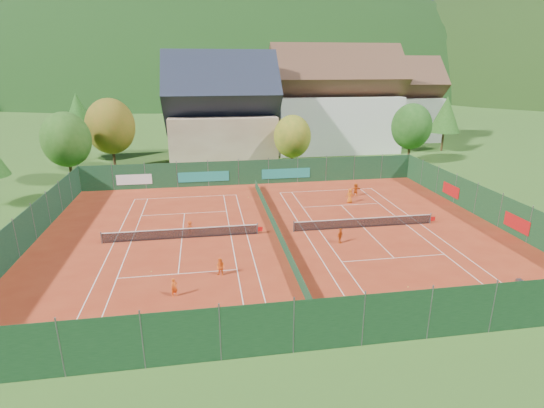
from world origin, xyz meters
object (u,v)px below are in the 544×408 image
at_px(player_right_near, 340,236).
at_px(player_right_far_b, 356,190).
at_px(ball_hopper, 519,282).
at_px(hotel_block_a, 334,106).
at_px(player_right_far_a, 350,196).
at_px(player_left_far, 190,228).
at_px(player_left_near, 174,288).
at_px(hotel_block_b, 392,105).
at_px(chalet, 222,117).
at_px(player_left_mid, 221,267).

height_order(player_right_near, player_right_far_b, player_right_far_b).
bearing_deg(ball_hopper, hotel_block_a, 87.56).
relative_size(player_right_far_a, player_right_far_b, 1.04).
bearing_deg(hotel_block_a, player_right_near, -105.99).
bearing_deg(player_left_far, player_left_near, 83.44).
relative_size(hotel_block_a, ball_hopper, 27.00).
relative_size(ball_hopper, player_left_far, 0.65).
relative_size(hotel_block_a, hotel_block_b, 1.25).
relative_size(chalet, hotel_block_a, 0.75).
distance_m(ball_hopper, player_right_near, 12.90).
bearing_deg(player_right_near, player_left_far, 121.09).
bearing_deg(chalet, hotel_block_b, 22.99).
height_order(hotel_block_a, player_right_near, hotel_block_a).
bearing_deg(player_left_near, player_right_near, -5.30).
bearing_deg(player_left_mid, hotel_block_b, 88.36).
distance_m(hotel_block_a, player_right_far_a, 30.44).
xyz_separation_m(chalet, hotel_block_b, (33.00, 14.00, -0.01)).
distance_m(hotel_block_b, player_right_near, 53.63).
distance_m(player_left_mid, player_right_far_b, 22.69).
height_order(player_left_near, player_right_far_a, player_right_far_a).
height_order(ball_hopper, player_right_far_b, player_right_far_b).
distance_m(chalet, ball_hopper, 45.78).
height_order(hotel_block_a, player_left_near, hotel_block_a).
bearing_deg(player_left_far, player_right_far_a, -161.88).
distance_m(hotel_block_b, ball_hopper, 58.65).
bearing_deg(player_right_near, ball_hopper, -86.20).
relative_size(hotel_block_a, player_left_near, 17.46).
xyz_separation_m(player_left_far, player_right_far_b, (17.89, 8.41, 0.13)).
relative_size(player_right_near, player_right_far_b, 0.87).
relative_size(player_left_far, player_right_far_b, 0.83).
bearing_deg(chalet, player_right_far_a, -62.12).
height_order(hotel_block_a, player_left_mid, hotel_block_a).
xyz_separation_m(chalet, player_right_near, (7.83, -32.97, -5.98)).
bearing_deg(player_left_far, hotel_block_a, -126.10).
distance_m(hotel_block_a, player_left_mid, 48.47).
height_order(ball_hopper, player_left_far, player_left_far).
distance_m(ball_hopper, player_right_far_a, 19.78).
bearing_deg(hotel_block_b, hotel_block_a, -150.26).
relative_size(ball_hopper, player_left_mid, 0.61).
bearing_deg(player_left_mid, player_right_near, 55.58).
bearing_deg(player_right_far_b, player_right_near, 60.60).
relative_size(hotel_block_b, player_right_far_a, 11.15).
distance_m(player_right_near, player_right_far_a, 10.94).
distance_m(player_left_near, player_right_near, 14.41).
relative_size(hotel_block_a, player_left_mid, 16.47).
bearing_deg(player_left_far, ball_hopper, 146.11).
bearing_deg(player_right_far_b, hotel_block_b, -123.63).
relative_size(player_right_near, player_right_far_a, 0.83).
relative_size(chalet, ball_hopper, 20.25).
bearing_deg(player_left_near, chalet, 50.81).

